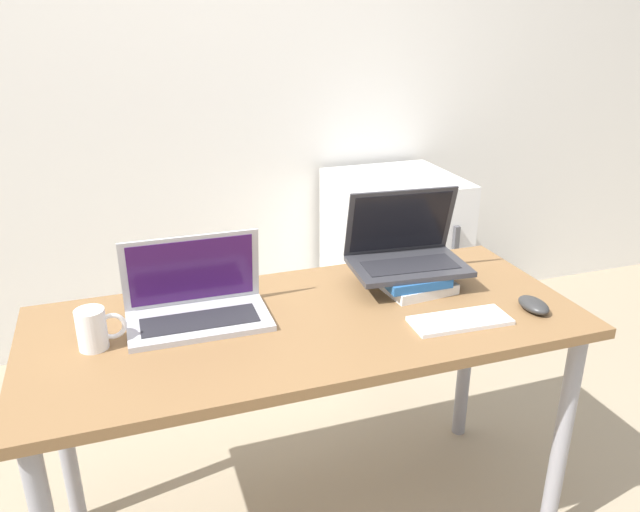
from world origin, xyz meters
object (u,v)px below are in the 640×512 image
at_px(laptop_left, 197,304).
at_px(book_stack, 406,276).
at_px(wireless_keyboard, 460,320).
at_px(mug, 94,329).
at_px(mini_fridge, 392,260).
at_px(mouse, 534,305).
at_px(laptop_on_books, 406,251).

distance_m(laptop_left, book_stack, 0.65).
relative_size(laptop_left, wireless_keyboard, 1.37).
height_order(laptop_left, mug, laptop_left).
bearing_deg(book_stack, mini_fridge, 66.44).
bearing_deg(mouse, wireless_keyboard, 179.30).
bearing_deg(mug, laptop_left, 15.24).
bearing_deg(laptop_left, book_stack, 1.92).
bearing_deg(wireless_keyboard, mouse, -0.70).
distance_m(laptop_on_books, mug, 0.92).
xyz_separation_m(mouse, mini_fridge, (0.15, 1.23, -0.36)).
height_order(laptop_left, laptop_on_books, laptop_on_books).
xyz_separation_m(laptop_on_books, mini_fridge, (0.42, 0.94, -0.45)).
bearing_deg(wireless_keyboard, mug, 169.06).
relative_size(laptop_on_books, wireless_keyboard, 1.30).
bearing_deg(laptop_on_books, mug, -173.25).
bearing_deg(mini_fridge, mug, -141.79).
bearing_deg(laptop_left, mini_fridge, 42.51).
xyz_separation_m(book_stack, mug, (-0.91, -0.09, 0.03)).
distance_m(laptop_left, mouse, 0.94).
height_order(laptop_left, mouse, laptop_left).
distance_m(book_stack, laptop_on_books, 0.08).
bearing_deg(mouse, mini_fridge, 82.87).
distance_m(mouse, mug, 1.19).
height_order(book_stack, laptop_on_books, laptop_on_books).
xyz_separation_m(laptop_left, laptop_on_books, (0.65, 0.04, 0.06)).
xyz_separation_m(wireless_keyboard, mini_fridge, (0.39, 1.23, -0.35)).
bearing_deg(mouse, book_stack, 133.10).
bearing_deg(mug, laptop_on_books, 6.75).
distance_m(laptop_on_books, mini_fridge, 1.12).
relative_size(book_stack, laptop_on_books, 0.81).
distance_m(book_stack, wireless_keyboard, 0.28).
height_order(book_stack, mug, mug).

